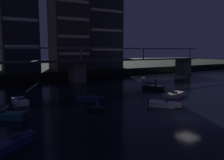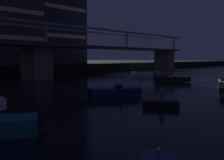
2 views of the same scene
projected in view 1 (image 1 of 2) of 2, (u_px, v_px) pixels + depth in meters
The scene contains 15 objects.
ground_plane at pixel (188, 118), 28.58m from camera, with size 400.00×400.00×0.00m, color black.
far_riverbank at pixel (40, 67), 103.32m from camera, with size 240.00×80.00×2.20m, color black.
river_bridge at pixel (77, 66), 61.59m from camera, with size 88.73×6.40×9.38m.
tower_west_tall at pixel (17, 8), 66.40m from camera, with size 10.00×11.36×38.10m.
tower_central at pixel (68, 29), 74.76m from camera, with size 11.22×10.86×27.64m.
tower_east_tall at pixel (102, 21), 82.09m from camera, with size 13.55×8.52×34.38m.
speedboat_near_center at pixel (7, 116), 28.26m from camera, with size 4.86×3.63×1.16m.
speedboat_near_right at pixel (153, 87), 49.73m from camera, with size 3.72×4.82×1.16m.
speedboat_mid_left at pixel (11, 144), 19.81m from camera, with size 4.76×3.87×1.16m.
speedboat_mid_center at pixel (149, 80), 62.45m from camera, with size 2.34×5.23×1.16m.
speedboat_mid_right at pixel (89, 99), 38.29m from camera, with size 4.86×3.62×1.16m.
speedboat_far_left at pixel (21, 101), 36.14m from camera, with size 2.22×5.23×1.16m.
speedboat_far_center at pixel (175, 95), 41.66m from camera, with size 5.10×3.06×1.16m.
speedboat_far_right at pixel (164, 104), 34.42m from camera, with size 4.17×4.58×1.16m.
dinghy_with_paddler at pixel (96, 108), 32.34m from camera, with size 2.68×2.74×1.36m.
Camera 1 is at (-22.23, -19.16, 8.65)m, focal length 35.76 mm.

